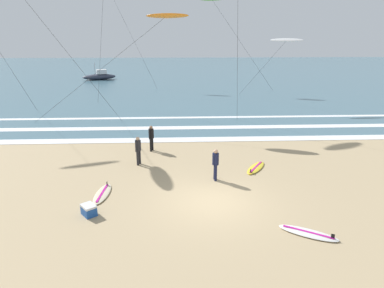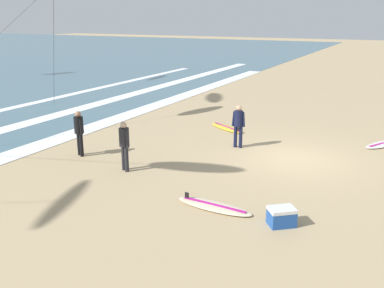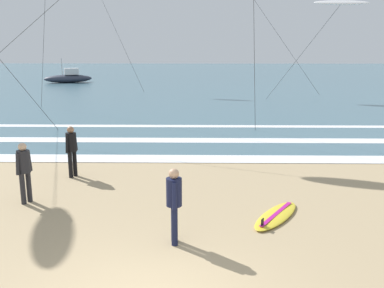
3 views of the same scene
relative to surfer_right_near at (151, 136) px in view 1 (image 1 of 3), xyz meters
The scene contains 16 objects.
ground_plane 7.51m from the surfer_right_near, 65.81° to the right, with size 160.00×160.00×0.00m, color tan.
ocean_surface 46.91m from the surfer_right_near, 86.27° to the left, with size 140.00×90.00×0.01m, color #476B7A.
wave_foam_shoreline 5.03m from the surfer_right_near, 26.38° to the left, with size 41.85×1.09×0.01m, color white.
wave_foam_mid_break 5.93m from the surfer_right_near, 65.68° to the left, with size 56.13×0.96×0.01m, color white.
wave_foam_outer_break 9.39m from the surfer_right_near, 68.64° to the left, with size 42.29×0.64×0.01m, color white.
surfer_right_near is the anchor object (origin of this frame).
surfer_foreground_main 2.36m from the surfer_right_near, 103.46° to the right, with size 0.32×0.50×1.60m.
surfer_mid_group 5.72m from the surfer_right_near, 53.18° to the right, with size 0.32×0.51×1.60m.
surfboard_foreground_flat 6.27m from the surfer_right_near, 106.87° to the right, with size 0.74×2.14×0.25m.
surfboard_near_water 11.38m from the surfer_right_near, 56.60° to the right, with size 2.11×1.59×0.25m.
surfboard_left_pile 6.65m from the surfer_right_near, 28.82° to the right, with size 1.62×2.10×0.25m.
kite_orange_high_left 9.16m from the surfer_right_near, 80.90° to the left, with size 12.72×2.81×8.35m.
kite_lime_mid_center 27.64m from the surfer_right_near, 76.29° to the left, with size 9.67×2.35×11.28m.
kite_white_distant_high 18.26m from the surfer_right_near, 46.78° to the left, with size 4.45×8.37×6.61m.
offshore_boat 37.18m from the surfer_right_near, 106.85° to the left, with size 5.47×3.38×2.70m.
cooler_box 8.01m from the surfer_right_near, 104.14° to the right, with size 0.73×0.76×0.44m.
Camera 1 is at (-1.45, -12.97, 6.80)m, focal length 31.51 mm.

